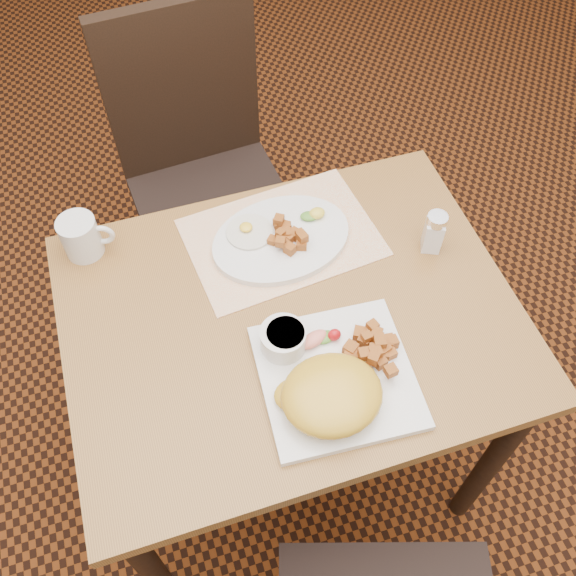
% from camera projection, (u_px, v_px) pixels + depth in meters
% --- Properties ---
extents(ground, '(8.00, 8.00, 0.00)m').
position_uv_depth(ground, '(290.00, 451.00, 1.89)').
color(ground, black).
rests_on(ground, ground).
extents(table, '(0.90, 0.70, 0.75)m').
position_uv_depth(table, '(291.00, 341.00, 1.37)').
color(table, olive).
rests_on(table, ground).
extents(chair_far, '(0.45, 0.46, 0.97)m').
position_uv_depth(chair_far, '(202.00, 165.00, 1.82)').
color(chair_far, black).
rests_on(chair_far, ground).
extents(placemat, '(0.43, 0.32, 0.00)m').
position_uv_depth(placemat, '(282.00, 237.00, 1.39)').
color(placemat, white).
rests_on(placemat, table).
extents(plate_square, '(0.30, 0.30, 0.02)m').
position_uv_depth(plate_square, '(337.00, 377.00, 1.19)').
color(plate_square, silver).
rests_on(plate_square, table).
extents(plate_oval, '(0.33, 0.26, 0.02)m').
position_uv_depth(plate_oval, '(281.00, 239.00, 1.38)').
color(plate_oval, silver).
rests_on(plate_oval, placemat).
extents(hollandaise_mound, '(0.19, 0.16, 0.07)m').
position_uv_depth(hollandaise_mound, '(331.00, 395.00, 1.13)').
color(hollandaise_mound, gold).
rests_on(hollandaise_mound, plate_square).
extents(ramekin, '(0.09, 0.09, 0.05)m').
position_uv_depth(ramekin, '(283.00, 338.00, 1.20)').
color(ramekin, silver).
rests_on(ramekin, plate_square).
extents(garnish_sq, '(0.09, 0.05, 0.03)m').
position_uv_depth(garnish_sq, '(321.00, 338.00, 1.22)').
color(garnish_sq, '#387223').
rests_on(garnish_sq, plate_square).
extents(fried_egg, '(0.10, 0.10, 0.02)m').
position_uv_depth(fried_egg, '(249.00, 231.00, 1.37)').
color(fried_egg, white).
rests_on(fried_egg, plate_oval).
extents(garnish_ov, '(0.06, 0.04, 0.02)m').
position_uv_depth(garnish_ov, '(314.00, 214.00, 1.40)').
color(garnish_ov, '#387223').
rests_on(garnish_ov, plate_oval).
extents(salt_shaker, '(0.06, 0.06, 0.10)m').
position_uv_depth(salt_shaker, '(434.00, 232.00, 1.34)').
color(salt_shaker, white).
rests_on(salt_shaker, table).
extents(coffee_mug, '(0.11, 0.08, 0.09)m').
position_uv_depth(coffee_mug, '(82.00, 237.00, 1.34)').
color(coffee_mug, silver).
rests_on(coffee_mug, table).
extents(home_fries_sq, '(0.11, 0.13, 0.04)m').
position_uv_depth(home_fries_sq, '(374.00, 350.00, 1.20)').
color(home_fries_sq, '#A8581B').
rests_on(home_fries_sq, plate_square).
extents(home_fries_ov, '(0.08, 0.10, 0.04)m').
position_uv_depth(home_fries_ov, '(288.00, 235.00, 1.36)').
color(home_fries_ov, '#A8581B').
rests_on(home_fries_ov, plate_oval).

